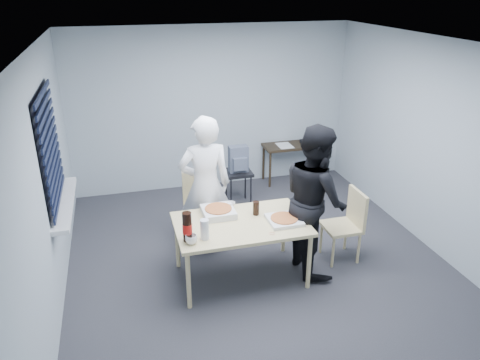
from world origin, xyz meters
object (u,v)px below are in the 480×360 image
object	(u,v)px
person_white	(205,186)
soda_bottle	(187,227)
stool	(238,178)
person_black	(315,199)
mug_a	(191,239)
side_table	(292,149)
dining_table	(241,227)
backpack	(239,159)
chair_far	(200,201)
chair_right	(348,220)
mug_b	(231,206)

from	to	relation	value
person_white	soda_bottle	bearing A→B (deg)	68.09
stool	person_black	bearing A→B (deg)	-77.90
person_white	mug_a	xyz separation A→B (m)	(-0.35, -1.00, -0.12)
side_table	stool	bearing A→B (deg)	-149.75
dining_table	soda_bottle	distance (m)	0.70
stool	backpack	distance (m)	0.30
chair_far	person_black	xyz separation A→B (m)	(1.14, -1.08, 0.37)
dining_table	side_table	bearing A→B (deg)	57.76
chair_right	person_white	size ratio (longest dim) A/B	0.50
side_table	mug_b	world-z (taller)	mug_b
chair_far	soda_bottle	world-z (taller)	soda_bottle
mug_a	soda_bottle	size ratio (longest dim) A/B	0.38
person_white	stool	size ratio (longest dim) A/B	3.28
mug_b	soda_bottle	size ratio (longest dim) A/B	0.31
chair_right	person_black	xyz separation A→B (m)	(-0.49, -0.06, 0.37)
person_black	chair_far	bearing A→B (deg)	46.53
dining_table	side_table	world-z (taller)	dining_table
side_table	person_black	bearing A→B (deg)	-105.81
mug_a	backpack	bearing A→B (deg)	63.39
stool	mug_a	size ratio (longest dim) A/B	4.39
backpack	person_white	bearing A→B (deg)	-104.10
soda_bottle	chair_right	bearing A→B (deg)	8.39
mug_b	soda_bottle	world-z (taller)	soda_bottle
mug_b	side_table	bearing A→B (deg)	53.47
chair_far	stool	bearing A→B (deg)	47.07
side_table	mug_a	distance (m)	3.60
chair_far	mug_a	xyz separation A→B (m)	(-0.35, -1.39, 0.25)
stool	mug_a	bearing A→B (deg)	-116.48
dining_table	soda_bottle	xyz separation A→B (m)	(-0.63, -0.23, 0.21)
chair_far	side_table	world-z (taller)	chair_far
mug_b	mug_a	bearing A→B (deg)	-132.21
chair_far	mug_a	distance (m)	1.45
mug_a	mug_b	distance (m)	0.87
dining_table	chair_right	distance (m)	1.38
chair_right	backpack	world-z (taller)	backpack
dining_table	chair_right	size ratio (longest dim) A/B	1.64
soda_bottle	backpack	bearing A→B (deg)	62.09
backpack	person_black	bearing A→B (deg)	-59.64
soda_bottle	person_black	bearing A→B (deg)	8.69
person_white	person_black	xyz separation A→B (m)	(1.14, -0.70, 0.00)
person_white	soda_bottle	distance (m)	1.01
person_black	soda_bottle	bearing A→B (deg)	98.69
stool	mug_a	xyz separation A→B (m)	(-1.09, -2.18, 0.33)
chair_far	mug_a	bearing A→B (deg)	-104.04
backpack	mug_a	distance (m)	2.43
dining_table	chair_far	bearing A→B (deg)	103.48
chair_far	person_white	world-z (taller)	person_white
chair_right	side_table	bearing A→B (deg)	84.71
person_white	stool	xyz separation A→B (m)	(0.74, 1.18, -0.46)
person_black	person_white	bearing A→B (deg)	58.31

